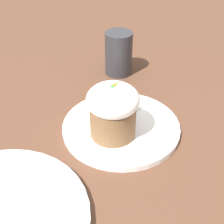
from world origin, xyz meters
TOP-DOWN VIEW (x-y plane):
  - ground_plane at (0.00, 0.00)m, footprint 4.00×4.00m
  - dessert_plate at (0.00, 0.00)m, footprint 0.23×0.23m
  - carrot_cake at (-0.03, 0.00)m, footprint 0.10×0.10m
  - spoon at (0.01, 0.00)m, footprint 0.12×0.03m
  - coffee_cup at (0.19, 0.13)m, footprint 0.10×0.07m

SIDE VIEW (x-z plane):
  - ground_plane at x=0.00m, z-range 0.00..0.00m
  - dessert_plate at x=0.00m, z-range 0.00..0.01m
  - spoon at x=0.01m, z-range 0.01..0.02m
  - coffee_cup at x=0.19m, z-range 0.00..0.11m
  - carrot_cake at x=-0.03m, z-range 0.01..0.12m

